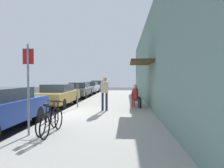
# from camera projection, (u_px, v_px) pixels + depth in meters

# --- Properties ---
(ground_plane) EXTENTS (60.00, 60.00, 0.00)m
(ground_plane) POSITION_uv_depth(u_px,v_px,m) (58.00, 116.00, 9.09)
(ground_plane) COLOR #2D2D30
(sidewalk_slab) EXTENTS (4.50, 32.00, 0.12)m
(sidewalk_slab) POSITION_uv_depth(u_px,v_px,m) (110.00, 108.00, 10.91)
(sidewalk_slab) COLOR #9E9B93
(sidewalk_slab) RESTS_ON ground_plane
(building_facade) EXTENTS (1.40, 32.00, 5.60)m
(building_facade) POSITION_uv_depth(u_px,v_px,m) (153.00, 59.00, 10.66)
(building_facade) COLOR gray
(building_facade) RESTS_ON ground_plane
(parked_car_1) EXTENTS (1.80, 4.40, 1.39)m
(parked_car_1) POSITION_uv_depth(u_px,v_px,m) (58.00, 95.00, 12.10)
(parked_car_1) COLOR #A58433
(parked_car_1) RESTS_ON ground_plane
(parked_car_2) EXTENTS (1.80, 4.40, 1.39)m
(parked_car_2) POSITION_uv_depth(u_px,v_px,m) (79.00, 90.00, 17.72)
(parked_car_2) COLOR #47514C
(parked_car_2) RESTS_ON ground_plane
(parked_car_3) EXTENTS (1.80, 4.40, 1.37)m
(parked_car_3) POSITION_uv_depth(u_px,v_px,m) (90.00, 87.00, 23.09)
(parked_car_3) COLOR silver
(parked_car_3) RESTS_ON ground_plane
(parked_car_4) EXTENTS (1.80, 4.40, 1.46)m
(parked_car_4) POSITION_uv_depth(u_px,v_px,m) (97.00, 85.00, 28.59)
(parked_car_4) COLOR #47514C
(parked_car_4) RESTS_ON ground_plane
(parking_meter) EXTENTS (0.12, 0.10, 1.32)m
(parking_meter) POSITION_uv_depth(u_px,v_px,m) (78.00, 94.00, 10.88)
(parking_meter) COLOR slate
(parking_meter) RESTS_ON sidewalk_slab
(street_sign) EXTENTS (0.32, 0.06, 2.60)m
(street_sign) POSITION_uv_depth(u_px,v_px,m) (28.00, 82.00, 5.51)
(street_sign) COLOR gray
(street_sign) RESTS_ON sidewalk_slab
(bicycle_0) EXTENTS (0.46, 1.71, 0.90)m
(bicycle_0) POSITION_uv_depth(u_px,v_px,m) (48.00, 120.00, 5.88)
(bicycle_0) COLOR black
(bicycle_0) RESTS_ON sidewalk_slab
(bicycle_1) EXTENTS (0.46, 1.71, 0.90)m
(bicycle_1) POSITION_uv_depth(u_px,v_px,m) (52.00, 122.00, 5.65)
(bicycle_1) COLOR black
(bicycle_1) RESTS_ON sidewalk_slab
(cafe_chair_0) EXTENTS (0.56, 0.56, 0.87)m
(cafe_chair_0) POSITION_uv_depth(u_px,v_px,m) (135.00, 99.00, 10.78)
(cafe_chair_0) COLOR maroon
(cafe_chair_0) RESTS_ON sidewalk_slab
(seated_patron_0) EXTENTS (0.51, 0.46, 1.29)m
(seated_patron_0) POSITION_uv_depth(u_px,v_px,m) (137.00, 95.00, 10.75)
(seated_patron_0) COLOR #232838
(seated_patron_0) RESTS_ON sidewalk_slab
(cafe_chair_1) EXTENTS (0.54, 0.54, 0.87)m
(cafe_chair_1) POSITION_uv_depth(u_px,v_px,m) (135.00, 97.00, 11.56)
(cafe_chair_1) COLOR maroon
(cafe_chair_1) RESTS_ON sidewalk_slab
(seated_patron_1) EXTENTS (0.50, 0.45, 1.29)m
(seated_patron_1) POSITION_uv_depth(u_px,v_px,m) (136.00, 94.00, 11.54)
(seated_patron_1) COLOR #232838
(seated_patron_1) RESTS_ON sidewalk_slab
(cafe_chair_2) EXTENTS (0.48, 0.48, 0.87)m
(cafe_chair_2) POSITION_uv_depth(u_px,v_px,m) (134.00, 96.00, 12.34)
(cafe_chair_2) COLOR maroon
(cafe_chair_2) RESTS_ON sidewalk_slab
(pedestrian_standing) EXTENTS (0.36, 0.22, 1.70)m
(pedestrian_standing) POSITION_uv_depth(u_px,v_px,m) (105.00, 91.00, 9.77)
(pedestrian_standing) COLOR #232838
(pedestrian_standing) RESTS_ON sidewalk_slab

